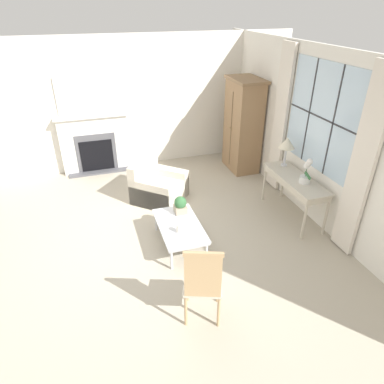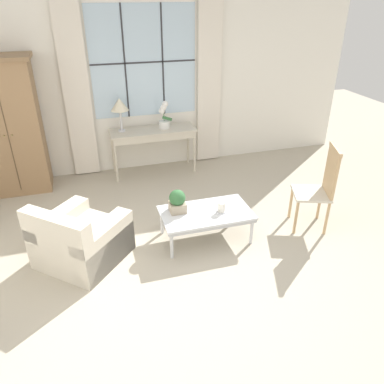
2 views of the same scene
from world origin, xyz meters
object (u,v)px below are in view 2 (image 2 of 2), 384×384
(pillar_candle, at_px, (222,208))
(table_lamp, at_px, (120,105))
(potted_plant_small, at_px, (177,201))
(potted_orchid, at_px, (164,117))
(armchair_upholstered, at_px, (80,241))
(coffee_table, at_px, (206,215))
(side_chair_wooden, at_px, (321,184))
(armoire, at_px, (10,127))
(console_table, at_px, (153,135))

(pillar_candle, bearing_deg, table_lamp, 111.68)
(table_lamp, distance_m, potted_plant_small, 2.19)
(potted_orchid, height_order, armchair_upholstered, potted_orchid)
(coffee_table, height_order, pillar_candle, pillar_candle)
(table_lamp, distance_m, armchair_upholstered, 2.49)
(side_chair_wooden, xyz_separation_m, pillar_candle, (-1.29, 0.09, -0.17))
(armchair_upholstered, bearing_deg, potted_orchid, 55.47)
(table_lamp, distance_m, side_chair_wooden, 3.22)
(armoire, xyz_separation_m, potted_plant_small, (1.99, -1.98, -0.48))
(potted_orchid, relative_size, potted_plant_small, 1.55)
(side_chair_wooden, relative_size, coffee_table, 1.01)
(coffee_table, xyz_separation_m, potted_plant_small, (-0.33, 0.11, 0.18))
(armoire, bearing_deg, console_table, 0.53)
(potted_orchid, distance_m, side_chair_wooden, 2.74)
(console_table, bearing_deg, pillar_candle, -79.70)
(armchair_upholstered, bearing_deg, side_chair_wooden, -2.72)
(console_table, relative_size, potted_plant_small, 4.86)
(armoire, bearing_deg, potted_orchid, 1.22)
(armoire, bearing_deg, potted_plant_small, -44.98)
(armoire, bearing_deg, armchair_upholstered, -68.59)
(table_lamp, xyz_separation_m, side_chair_wooden, (2.17, -2.31, -0.56))
(potted_orchid, height_order, potted_plant_small, potted_orchid)
(console_table, height_order, side_chair_wooden, side_chair_wooden)
(pillar_candle, bearing_deg, side_chair_wooden, -3.89)
(console_table, distance_m, coffee_table, 2.15)
(table_lamp, xyz_separation_m, coffee_table, (0.71, -2.17, -0.83))
(armchair_upholstered, distance_m, side_chair_wooden, 2.98)
(console_table, xyz_separation_m, side_chair_wooden, (1.68, -2.25, -0.05))
(potted_orchid, relative_size, armchair_upholstered, 0.37)
(side_chair_wooden, height_order, coffee_table, side_chair_wooden)
(armoire, height_order, armchair_upholstered, armoire)
(armoire, height_order, coffee_table, armoire)
(potted_orchid, distance_m, coffee_table, 2.22)
(side_chair_wooden, height_order, pillar_candle, side_chair_wooden)
(pillar_candle, bearing_deg, potted_orchid, 95.04)
(potted_plant_small, relative_size, pillar_candle, 2.05)
(table_lamp, relative_size, coffee_table, 0.49)
(table_lamp, xyz_separation_m, potted_plant_small, (0.38, -2.06, -0.65))
(armoire, xyz_separation_m, pillar_candle, (2.49, -2.15, -0.56))
(console_table, distance_m, potted_orchid, 0.33)
(coffee_table, bearing_deg, potted_plant_small, 161.23)
(table_lamp, xyz_separation_m, pillar_candle, (0.88, -2.23, -0.73))
(console_table, xyz_separation_m, table_lamp, (-0.49, 0.06, 0.51))
(console_table, distance_m, armchair_upholstered, 2.50)
(armchair_upholstered, bearing_deg, console_table, 58.90)
(armchair_upholstered, height_order, side_chair_wooden, side_chair_wooden)
(console_table, xyz_separation_m, pillar_candle, (0.39, -2.17, -0.22))
(coffee_table, bearing_deg, pillar_candle, -16.57)
(coffee_table, bearing_deg, armchair_upholstered, -179.99)
(console_table, height_order, coffee_table, console_table)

